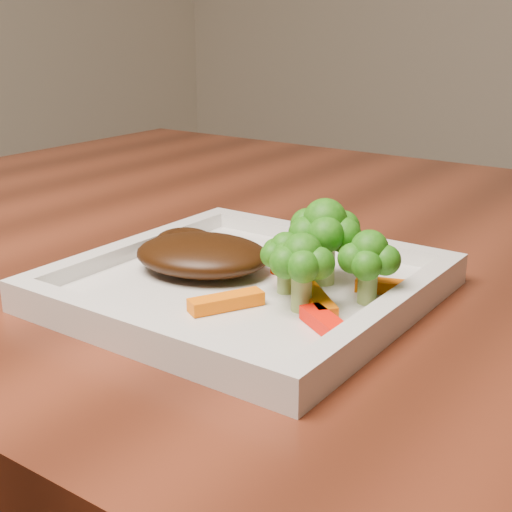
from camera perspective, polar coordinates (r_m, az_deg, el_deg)
The scene contains 11 objects.
plate at distance 0.58m, azimuth -0.81°, elevation -2.72°, with size 0.27×0.27×0.01m, color silver.
steak at distance 0.60m, azimuth -4.31°, elevation 0.11°, with size 0.12×0.09×0.03m, color #311807.
broccoli_0 at distance 0.57m, azimuth 5.49°, elevation 1.16°, with size 0.07×0.07×0.07m, color #1B7313, non-canonical shape.
broccoli_1 at distance 0.53m, azimuth 9.01°, elevation -0.47°, with size 0.05×0.05×0.06m, color #196110, non-canonical shape.
broccoli_2 at distance 0.52m, azimuth 3.69°, elevation -1.29°, with size 0.05×0.05×0.06m, color #376B11, non-canonical shape.
broccoli_3 at distance 0.55m, azimuth 2.38°, elevation 0.10°, with size 0.05×0.05×0.06m, color #207213, non-canonical shape.
carrot_1 at distance 0.49m, azimuth 5.79°, elevation -5.53°, with size 0.06×0.02×0.01m, color #FF1104.
carrot_2 at distance 0.53m, azimuth -2.40°, elevation -3.67°, with size 0.06×0.02×0.01m, color #FF6C04.
carrot_3 at distance 0.57m, azimuth 10.46°, elevation -2.42°, with size 0.05×0.01×0.01m, color #F96504.
carrot_4 at distance 0.61m, azimuth 3.29°, elevation -0.58°, with size 0.05×0.01×0.01m, color #FF3204.
carrot_5 at distance 0.53m, azimuth 4.86°, elevation -3.61°, with size 0.06×0.02×0.01m, color #DE5E03.
Camera 1 is at (0.28, -0.72, 0.97)m, focal length 50.00 mm.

